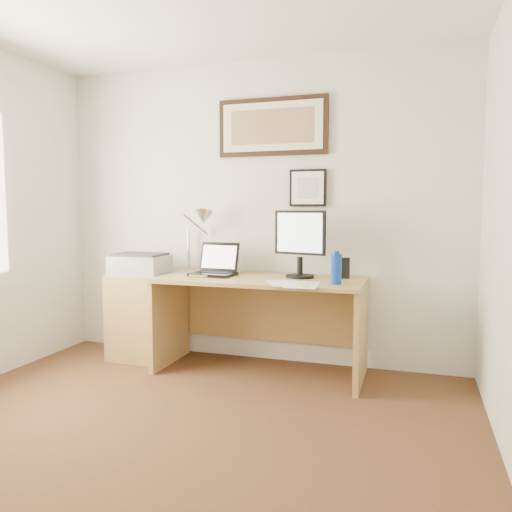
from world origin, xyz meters
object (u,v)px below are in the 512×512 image
at_px(laptop, 215,268).
at_px(printer, 140,264).
at_px(book, 190,275).
at_px(side_cabinet, 142,316).
at_px(lcd_monitor, 300,240).
at_px(water_bottle, 336,269).
at_px(desk, 263,306).

bearing_deg(laptop, printer, -178.42).
height_order(book, laptop, laptop).
height_order(side_cabinet, book, book).
bearing_deg(lcd_monitor, laptop, -175.98).
bearing_deg(printer, side_cabinet, 100.07).
relative_size(side_cabinet, lcd_monitor, 1.40).
bearing_deg(water_bottle, laptop, 168.75).
distance_m(water_bottle, book, 1.18).
relative_size(water_bottle, book, 0.94).
distance_m(book, desk, 0.63).
distance_m(book, lcd_monitor, 0.91).
bearing_deg(book, laptop, 32.59).
height_order(side_cabinet, desk, desk).
relative_size(side_cabinet, laptop, 2.04).
relative_size(desk, lcd_monitor, 3.08).
distance_m(desk, lcd_monitor, 0.60).
bearing_deg(lcd_monitor, printer, -177.19).
relative_size(desk, laptop, 4.48).
distance_m(side_cabinet, lcd_monitor, 1.52).
relative_size(side_cabinet, book, 3.18).
height_order(side_cabinet, water_bottle, water_bottle).
xyz_separation_m(water_bottle, book, (-1.18, 0.09, -0.10)).
bearing_deg(desk, water_bottle, -20.92).
bearing_deg(lcd_monitor, desk, -177.43).
xyz_separation_m(water_bottle, lcd_monitor, (-0.32, 0.25, 0.18)).
height_order(water_bottle, desk, water_bottle).
height_order(lcd_monitor, printer, lcd_monitor).
relative_size(side_cabinet, water_bottle, 3.38).
xyz_separation_m(side_cabinet, lcd_monitor, (1.36, 0.05, 0.68)).
distance_m(book, printer, 0.52).
distance_m(side_cabinet, book, 0.65).
xyz_separation_m(desk, laptop, (-0.39, -0.03, 0.29)).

